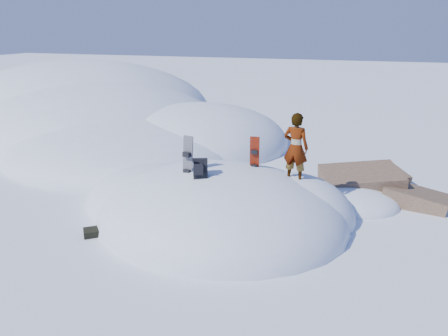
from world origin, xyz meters
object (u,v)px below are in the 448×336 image
(snowboard_dark, at_px, (187,165))
(person, at_px, (296,148))
(snowboard_red, at_px, (254,161))
(backpack, at_px, (200,168))

(snowboard_dark, bearing_deg, person, 33.37)
(snowboard_red, height_order, person, person)
(snowboard_red, relative_size, backpack, 2.35)
(snowboard_red, bearing_deg, snowboard_dark, -149.80)
(person, bearing_deg, snowboard_dark, 31.70)
(backpack, bearing_deg, snowboard_dark, 126.41)
(backpack, height_order, person, person)
(snowboard_dark, relative_size, person, 0.85)
(snowboard_dark, xyz_separation_m, person, (2.69, 1.02, 0.44))
(snowboard_red, bearing_deg, person, -11.87)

